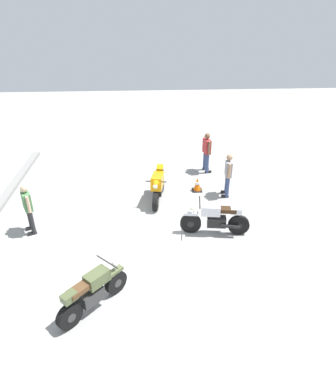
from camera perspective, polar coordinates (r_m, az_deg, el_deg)
ground_plane at (r=10.38m, az=-6.10°, el=-8.32°), size 40.00×40.00×0.00m
motorcycle_olive_vintage at (r=8.31m, az=-12.29°, el=-15.79°), size 1.54×1.45×1.07m
motorcycle_orange_sportbike at (r=12.16m, az=-1.66°, el=1.15°), size 1.96×0.70×1.14m
motorcycle_silver_cruiser at (r=10.53m, az=7.79°, el=-4.35°), size 0.72×2.09×1.09m
person_in_red_shirt at (r=14.27m, az=6.37°, el=6.84°), size 0.65×0.37×1.66m
person_in_gray_shirt at (r=12.51m, az=9.85°, el=3.13°), size 0.63×0.35×1.61m
person_in_green_shirt at (r=11.12m, az=-22.05°, el=-2.18°), size 0.60×0.46×1.60m
traffic_cone at (r=12.97m, az=4.83°, el=1.27°), size 0.36×0.36×0.53m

